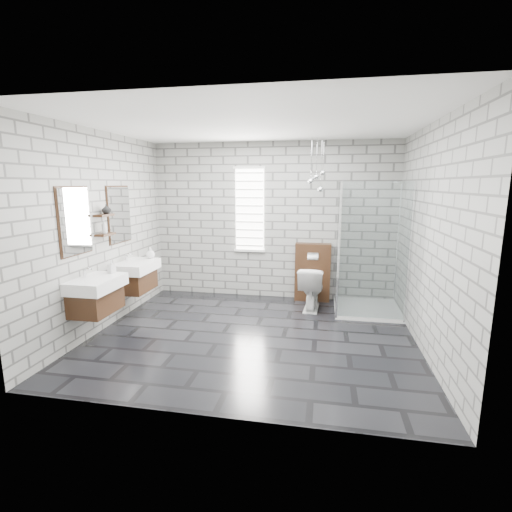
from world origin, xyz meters
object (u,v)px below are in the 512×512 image
(vanity_left, at_px, (94,285))
(toilet, at_px, (311,288))
(vanity_right, at_px, (134,268))
(cistern_panel, at_px, (313,272))
(shower_enclosure, at_px, (362,282))

(vanity_left, distance_m, toilet, 3.22)
(vanity_right, distance_m, cistern_panel, 2.93)
(shower_enclosure, bearing_deg, toilet, 175.62)
(vanity_right, relative_size, shower_enclosure, 0.77)
(cistern_panel, relative_size, toilet, 1.43)
(vanity_right, bearing_deg, toilet, 17.30)
(vanity_right, xyz_separation_m, cistern_panel, (2.63, 1.28, -0.26))
(vanity_left, height_order, toilet, vanity_left)
(vanity_left, xyz_separation_m, shower_enclosure, (3.41, 1.76, -0.25))
(vanity_left, xyz_separation_m, cistern_panel, (2.63, 2.27, -0.26))
(toilet, bearing_deg, vanity_left, 38.04)
(shower_enclosure, height_order, toilet, shower_enclosure)
(vanity_left, xyz_separation_m, vanity_right, (0.00, 1.00, 0.00))
(vanity_right, xyz_separation_m, shower_enclosure, (3.41, 0.76, -0.25))
(vanity_right, height_order, cistern_panel, vanity_right)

